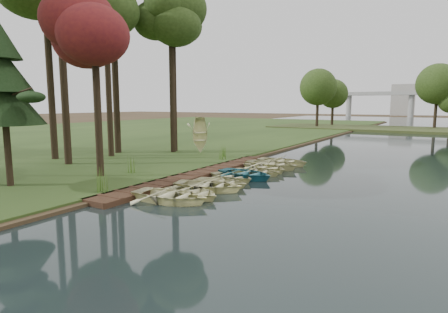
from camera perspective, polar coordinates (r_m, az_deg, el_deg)
The scene contains 25 objects.
ground at distance 22.04m, azimuth -0.44°, elevation -3.58°, with size 300.00×300.00×0.00m, color #3D2F1D.
boardwalk at distance 22.87m, azimuth -3.86°, elevation -2.79°, with size 1.60×16.00×0.30m, color #362114.
peninsula at distance 68.61m, azimuth 28.31°, elevation 3.54°, with size 50.00×14.00×0.45m, color #38431D.
far_trees at distance 68.76m, azimuth 25.86°, elevation 8.88°, with size 45.60×5.60×8.80m.
building_b at distance 164.22m, azimuth 25.62°, elevation 7.77°, with size 8.00×8.00×12.00m, color #A5A5A0.
rowboat_0 at distance 17.04m, azimuth -8.14°, elevation -5.62°, with size 2.66×3.72×0.77m, color beige.
rowboat_1 at distance 17.78m, azimuth -4.84°, elevation -5.20°, with size 2.21×3.10×0.64m, color beige.
rowboat_2 at distance 19.00m, azimuth -2.37°, elevation -4.17°, with size 2.55×3.57×0.74m, color beige.
rowboat_3 at distance 19.99m, azimuth -0.45°, elevation -3.71°, with size 2.17×3.04×0.63m, color beige.
rowboat_4 at distance 21.59m, azimuth 1.29°, elevation -2.85°, with size 2.13×2.98×0.62m, color beige.
rowboat_5 at distance 22.19m, azimuth 3.28°, elevation -2.40°, with size 2.56×3.58×0.74m, color teal.
rowboat_6 at distance 23.21m, azimuth 4.98°, elevation -2.11°, with size 2.15×3.01×0.62m, color beige.
rowboat_7 at distance 24.59m, azimuth 6.33°, elevation -1.46°, with size 2.42×3.39×0.70m, color beige.
rowboat_8 at distance 25.67m, azimuth 7.28°, elevation -0.98°, with size 2.71×3.79×0.79m, color beige.
rowboat_9 at distance 27.15m, azimuth 8.89°, elevation -0.54°, with size 2.65×3.72×0.77m, color beige.
stored_rowboat at distance 32.09m, azimuth -3.72°, elevation 1.16°, with size 2.15×3.01×0.62m, color beige.
tree_2 at distance 22.88m, azimuth -19.22°, elevation 18.07°, with size 3.87×3.87×10.06m.
tree_3 at distance 31.63m, azimuth -17.57°, elevation 18.82°, with size 5.52×5.52×12.68m.
tree_4 at distance 33.34m, azimuth -8.08°, elevation 19.64°, with size 4.52×4.52×12.97m.
tree_6 at distance 34.12m, azimuth -7.83°, elevation 19.78°, with size 4.33×4.33×13.17m.
pine_tree at distance 21.66m, azimuth -30.70°, elevation 9.57°, with size 3.80×3.80×8.19m.
reeds_0 at distance 18.57m, azimuth -18.23°, elevation -3.46°, with size 0.60×0.60×1.12m, color #3F661E.
reeds_1 at distance 23.21m, azimuth -13.76°, elevation -1.15°, with size 0.60×0.60×1.05m, color #3F661E.
reeds_2 at distance 28.13m, azimuth -0.35°, elevation 0.47°, with size 0.60×0.60×0.88m, color #3F661E.
reeds_3 at distance 29.73m, azimuth -0.31°, elevation 1.03°, with size 0.60×0.60×1.03m, color #3F661E.
Camera 1 is at (11.28, -18.41, 4.42)m, focal length 30.00 mm.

